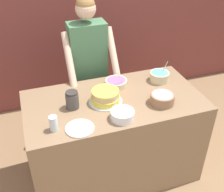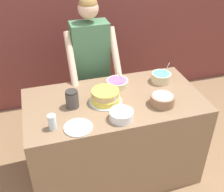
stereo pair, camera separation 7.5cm
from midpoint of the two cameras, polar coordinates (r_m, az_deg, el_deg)
wall_back at (r=3.59m, az=-5.91°, el=17.46°), size 10.00×0.05×2.60m
counter at (r=2.75m, az=1.22°, el=-8.49°), size 1.57×0.82×0.90m
person_baker at (r=2.93m, az=-3.60°, el=7.45°), size 0.51×0.45×1.65m
cake at (r=2.41m, az=-0.46°, el=-0.12°), size 0.29×0.29×0.12m
frosting_bowl_white at (r=2.23m, az=2.88°, el=-3.84°), size 0.19×0.19×0.17m
frosting_bowl_pink at (r=2.43m, az=11.07°, el=-0.69°), size 0.21×0.21×0.09m
frosting_bowl_blue at (r=2.75m, az=10.73°, el=3.79°), size 0.19×0.19×0.19m
frosting_bowl_purple at (r=2.65m, az=1.90°, el=2.73°), size 0.21×0.21×0.19m
drinking_glass at (r=2.16m, az=-11.09°, el=-5.22°), size 0.07×0.07×0.12m
ceramic_plate at (r=2.17m, az=-5.89°, el=-6.39°), size 0.22×0.22×0.01m
stoneware_jar at (r=2.36m, az=-7.21°, el=-0.64°), size 0.11×0.11×0.16m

